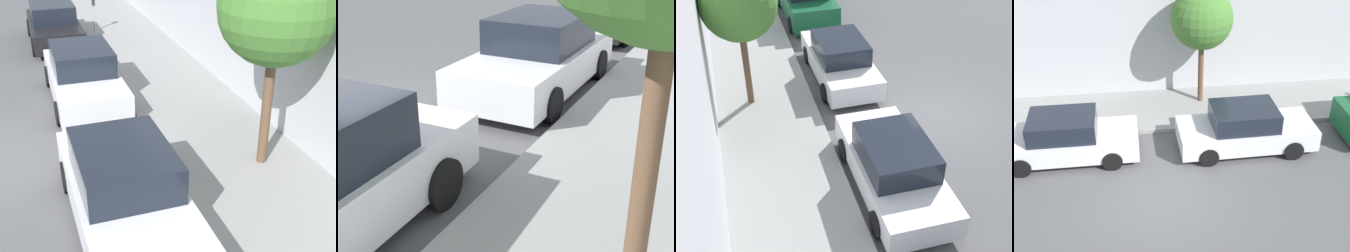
# 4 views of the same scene
# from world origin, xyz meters

# --- Properties ---
(ground_plane) EXTENTS (60.00, 60.00, 0.00)m
(ground_plane) POSITION_xyz_m (0.00, 0.00, 0.00)
(ground_plane) COLOR #515154
(sidewalk) EXTENTS (3.08, 32.00, 0.15)m
(sidewalk) POSITION_xyz_m (5.04, 0.00, 0.07)
(sidewalk) COLOR gray
(sidewalk) RESTS_ON ground_plane
(parked_sedan_second) EXTENTS (1.92, 4.52, 1.54)m
(parked_sedan_second) POSITION_xyz_m (2.25, -3.03, 0.72)
(parked_sedan_second) COLOR silver
(parked_sedan_second) RESTS_ON ground_plane
(parked_sedan_third) EXTENTS (1.92, 4.51, 1.54)m
(parked_sedan_third) POSITION_xyz_m (2.44, 2.80, 0.73)
(parked_sedan_third) COLOR silver
(parked_sedan_third) RESTS_ON ground_plane
(street_tree) EXTENTS (2.26, 2.26, 4.44)m
(street_tree) POSITION_xyz_m (5.47, -2.05, 3.44)
(street_tree) COLOR brown
(street_tree) RESTS_ON sidewalk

